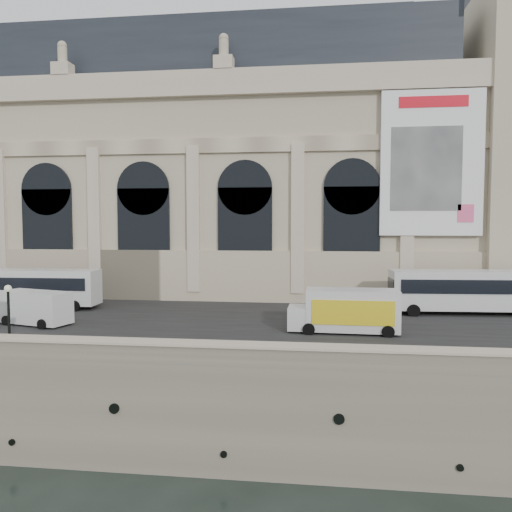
{
  "coord_description": "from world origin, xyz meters",
  "views": [
    {
      "loc": [
        12.79,
        -25.25,
        13.58
      ],
      "look_at": [
        7.04,
        22.0,
        10.48
      ],
      "focal_mm": 35.0,
      "sensor_mm": 36.0,
      "label": 1
    }
  ],
  "objects_px": {
    "lamp_right": "(9,319)",
    "bus_right": "(467,290)",
    "box_truck": "(346,311)",
    "van_c": "(32,308)",
    "bus_left": "(33,287)"
  },
  "relations": [
    {
      "from": "lamp_right",
      "to": "bus_right",
      "type": "bearing_deg",
      "value": 27.9
    },
    {
      "from": "box_truck",
      "to": "lamp_right",
      "type": "relative_size",
      "value": 1.9
    },
    {
      "from": "van_c",
      "to": "box_truck",
      "type": "height_order",
      "value": "box_truck"
    },
    {
      "from": "van_c",
      "to": "bus_left",
      "type": "bearing_deg",
      "value": 120.45
    },
    {
      "from": "bus_right",
      "to": "van_c",
      "type": "bearing_deg",
      "value": -166.24
    },
    {
      "from": "van_c",
      "to": "box_truck",
      "type": "bearing_deg",
      "value": 0.08
    },
    {
      "from": "bus_right",
      "to": "lamp_right",
      "type": "xyz_separation_m",
      "value": [
        -30.28,
        -16.03,
        -0.07
      ]
    },
    {
      "from": "van_c",
      "to": "lamp_right",
      "type": "relative_size",
      "value": 1.51
    },
    {
      "from": "van_c",
      "to": "box_truck",
      "type": "distance_m",
      "value": 23.21
    },
    {
      "from": "bus_right",
      "to": "van_c",
      "type": "distance_m",
      "value": 34.61
    },
    {
      "from": "box_truck",
      "to": "lamp_right",
      "type": "bearing_deg",
      "value": -158.49
    },
    {
      "from": "van_c",
      "to": "bus_right",
      "type": "bearing_deg",
      "value": 13.76
    },
    {
      "from": "bus_left",
      "to": "box_truck",
      "type": "relative_size",
      "value": 1.57
    },
    {
      "from": "bus_left",
      "to": "van_c",
      "type": "distance_m",
      "value": 7.8
    },
    {
      "from": "van_c",
      "to": "box_truck",
      "type": "relative_size",
      "value": 0.8
    }
  ]
}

